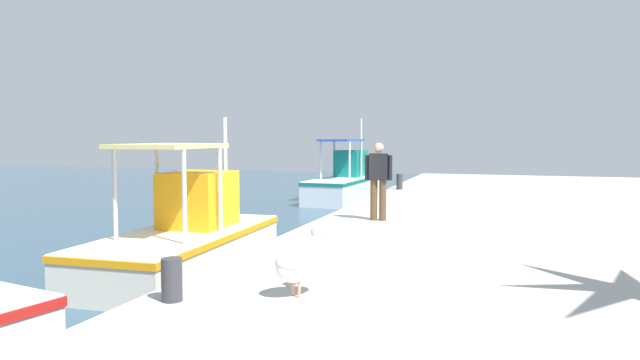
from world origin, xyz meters
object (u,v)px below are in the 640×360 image
Objects in this scene: fisherman_standing at (378,178)px; mooring_bollard_second at (172,280)px; mooring_bollard_third at (399,182)px; fishing_boat_second at (186,239)px; fishing_boat_third at (346,183)px; pelican at (299,263)px.

fisherman_standing reaches higher than mooring_bollard_second.
mooring_bollard_second is 14.49m from mooring_bollard_third.
mooring_bollard_third is at bearing -0.00° from mooring_bollard_second.
fishing_boat_second is at bearing 29.51° from mooring_bollard_second.
fishing_boat_second is 13.38m from fishing_boat_third.
fishing_boat_third is at bearing 42.02° from mooring_bollard_third.
pelican is 6.32m from fisherman_standing.
mooring_bollard_second is at bearing 172.68° from fisherman_standing.
mooring_bollard_third is at bearing -13.22° from fishing_boat_second.
fishing_boat_third is 17.47m from pelican.
fisherman_standing is (2.68, -3.30, 1.11)m from fishing_boat_second.
fishing_boat_third is at bearing 19.16° from fisherman_standing.
fishing_boat_second is 5.82× the size of pelican.
pelican is 1.47m from mooring_bollard_second.
pelican is 1.84× the size of mooring_bollard_second.
fishing_boat_second reaches higher than mooring_bollard_second.
fishing_boat_second is 3.05× the size of fisherman_standing.
pelican is at bearing -166.30° from fishing_boat_third.
pelican is at bearing -176.14° from fisherman_standing.
mooring_bollard_second is (-0.65, 1.31, -0.15)m from pelican.
fishing_boat_third is 11.36m from fisherman_standing.
fishing_boat_third reaches higher than pelican.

